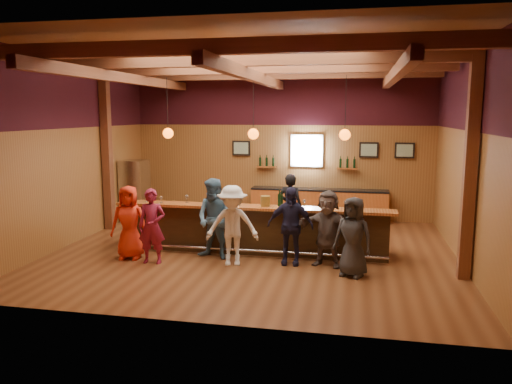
% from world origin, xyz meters
% --- Properties ---
extents(room, '(9.04, 9.00, 4.52)m').
position_xyz_m(room, '(0.00, 0.06, 3.21)').
color(room, brown).
rests_on(room, ground).
extents(bar_counter, '(6.30, 1.07, 1.11)m').
position_xyz_m(bar_counter, '(0.02, 0.15, 0.52)').
color(bar_counter, black).
rests_on(bar_counter, ground).
extents(back_bar_cabinet, '(4.00, 0.52, 0.95)m').
position_xyz_m(back_bar_cabinet, '(1.20, 3.72, 0.48)').
color(back_bar_cabinet, '#9C491C').
rests_on(back_bar_cabinet, ground).
extents(window, '(0.95, 0.09, 0.95)m').
position_xyz_m(window, '(0.80, 3.95, 2.05)').
color(window, silver).
rests_on(window, room).
extents(framed_pictures, '(5.35, 0.05, 0.45)m').
position_xyz_m(framed_pictures, '(1.67, 3.94, 2.10)').
color(framed_pictures, black).
rests_on(framed_pictures, room).
extents(wine_shelves, '(3.00, 0.18, 0.30)m').
position_xyz_m(wine_shelves, '(0.80, 3.88, 1.62)').
color(wine_shelves, '#9C491C').
rests_on(wine_shelves, room).
extents(pendant_lights, '(4.24, 0.24, 1.37)m').
position_xyz_m(pendant_lights, '(0.00, 0.00, 2.71)').
color(pendant_lights, black).
rests_on(pendant_lights, room).
extents(stainless_fridge, '(0.70, 0.70, 1.80)m').
position_xyz_m(stainless_fridge, '(-4.10, 2.60, 0.90)').
color(stainless_fridge, silver).
rests_on(stainless_fridge, ground).
extents(customer_orange, '(0.85, 0.61, 1.61)m').
position_xyz_m(customer_orange, '(-2.55, -1.02, 0.81)').
color(customer_orange, red).
rests_on(customer_orange, ground).
extents(customer_redvest, '(0.61, 0.43, 1.59)m').
position_xyz_m(customer_redvest, '(-1.93, -1.24, 0.80)').
color(customer_redvest, maroon).
rests_on(customer_redvest, ground).
extents(customer_denim, '(1.00, 0.86, 1.77)m').
position_xyz_m(customer_denim, '(-0.72, -0.66, 0.88)').
color(customer_denim, '#466C8C').
rests_on(customer_denim, ground).
extents(customer_white, '(1.18, 0.81, 1.69)m').
position_xyz_m(customer_white, '(-0.23, -1.03, 0.84)').
color(customer_white, silver).
rests_on(customer_white, ground).
extents(customer_navy, '(0.97, 0.42, 1.65)m').
position_xyz_m(customer_navy, '(0.94, -0.74, 0.82)').
color(customer_navy, '#1D1D3A').
rests_on(customer_navy, ground).
extents(customer_brown, '(1.55, 0.79, 1.60)m').
position_xyz_m(customer_brown, '(1.72, -0.72, 0.80)').
color(customer_brown, '#564945').
rests_on(customer_brown, ground).
extents(customer_dark, '(0.90, 0.75, 1.57)m').
position_xyz_m(customer_dark, '(2.24, -1.27, 0.79)').
color(customer_dark, '#292A2C').
rests_on(customer_dark, ground).
extents(bartender, '(0.66, 0.48, 1.67)m').
position_xyz_m(bartender, '(0.66, 1.34, 0.84)').
color(bartender, black).
rests_on(bartender, ground).
extents(ice_bucket, '(0.21, 0.21, 0.23)m').
position_xyz_m(ice_bucket, '(0.30, -0.16, 1.23)').
color(ice_bucket, olive).
rests_on(ice_bucket, bar_counter).
extents(bottle_a, '(0.07, 0.07, 0.34)m').
position_xyz_m(bottle_a, '(0.65, -0.03, 1.24)').
color(bottle_a, black).
rests_on(bottle_a, bar_counter).
extents(bottle_b, '(0.08, 0.08, 0.37)m').
position_xyz_m(bottle_b, '(0.61, -0.07, 1.26)').
color(bottle_b, black).
rests_on(bottle_b, bar_counter).
extents(glass_a, '(0.08, 0.08, 0.18)m').
position_xyz_m(glass_a, '(-2.51, -0.19, 1.24)').
color(glass_a, silver).
rests_on(glass_a, bar_counter).
extents(glass_b, '(0.07, 0.07, 0.16)m').
position_xyz_m(glass_b, '(-2.13, -0.21, 1.23)').
color(glass_b, silver).
rests_on(glass_b, bar_counter).
extents(glass_c, '(0.08, 0.08, 0.19)m').
position_xyz_m(glass_c, '(-1.55, -0.09, 1.24)').
color(glass_c, silver).
rests_on(glass_c, bar_counter).
extents(glass_d, '(0.07, 0.07, 0.17)m').
position_xyz_m(glass_d, '(-0.76, -0.25, 1.23)').
color(glass_d, silver).
rests_on(glass_d, bar_counter).
extents(glass_e, '(0.08, 0.08, 0.18)m').
position_xyz_m(glass_e, '(-0.30, -0.19, 1.24)').
color(glass_e, silver).
rests_on(glass_e, bar_counter).
extents(glass_f, '(0.08, 0.08, 0.19)m').
position_xyz_m(glass_f, '(0.92, -0.24, 1.24)').
color(glass_f, silver).
rests_on(glass_f, bar_counter).
extents(glass_g, '(0.08, 0.08, 0.17)m').
position_xyz_m(glass_g, '(1.16, -0.09, 1.23)').
color(glass_g, silver).
rests_on(glass_g, bar_counter).
extents(glass_h, '(0.09, 0.09, 0.19)m').
position_xyz_m(glass_h, '(2.07, -0.13, 1.25)').
color(glass_h, silver).
rests_on(glass_h, bar_counter).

